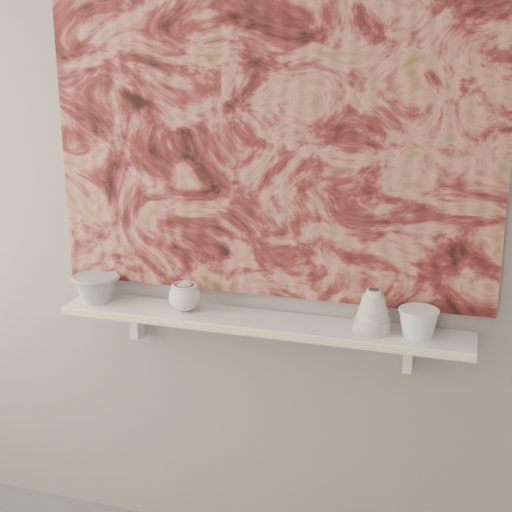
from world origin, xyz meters
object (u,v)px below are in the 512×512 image
at_px(cup_cream, 185,297).
at_px(bowl_white, 418,322).
at_px(painting, 267,133).
at_px(bell_vessel, 373,310).
at_px(shelf, 260,323).
at_px(bowl_grey, 96,288).

height_order(cup_cream, bowl_white, cup_cream).
xyz_separation_m(painting, bell_vessel, (0.38, -0.08, -0.54)).
bearing_deg(bowl_white, cup_cream, 180.00).
bearing_deg(shelf, painting, 90.00).
distance_m(bowl_grey, bowl_white, 1.13).
bearing_deg(cup_cream, shelf, 0.00).
bearing_deg(painting, bowl_grey, -172.50).
distance_m(cup_cream, bell_vessel, 0.65).
bearing_deg(painting, cup_cream, -163.44).
bearing_deg(bowl_white, bowl_grey, 180.00).
distance_m(shelf, bowl_grey, 0.61).
bearing_deg(shelf, cup_cream, 180.00).
bearing_deg(cup_cream, bowl_grey, 180.00).
height_order(bowl_grey, bowl_white, bowl_grey).
relative_size(painting, cup_cream, 13.71).
bearing_deg(bell_vessel, cup_cream, 180.00).
distance_m(painting, bell_vessel, 0.66).
height_order(painting, bell_vessel, painting).
relative_size(bowl_grey, bowl_white, 1.34).
height_order(bowl_grey, cup_cream, cup_cream).
xyz_separation_m(shelf, cup_cream, (-0.27, 0.00, 0.06)).
bearing_deg(bowl_grey, painting, 7.50).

